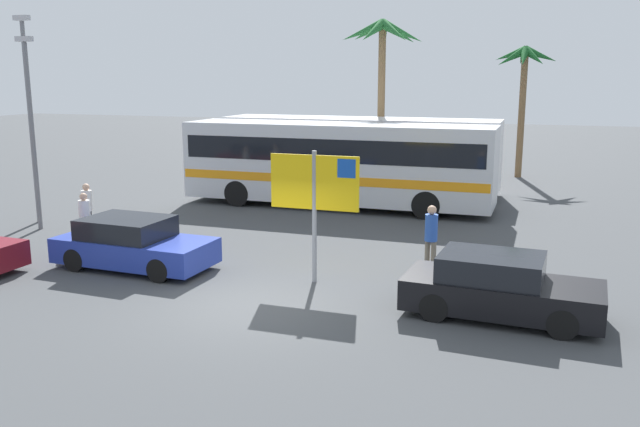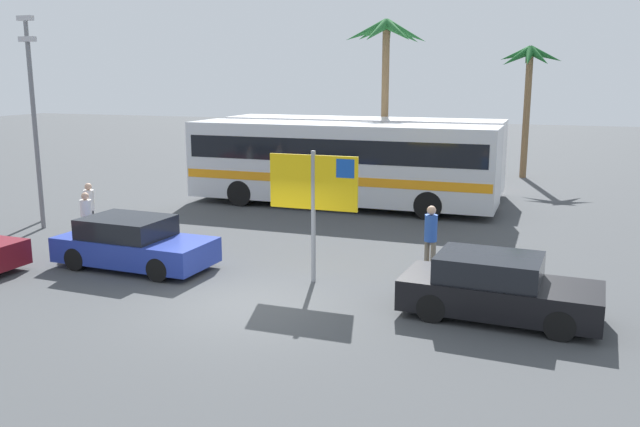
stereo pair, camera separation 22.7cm
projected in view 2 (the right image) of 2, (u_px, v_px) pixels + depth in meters
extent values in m
plane|color=#424447|center=(251.00, 305.00, 14.47)|extent=(120.00, 120.00, 0.00)
cube|color=silver|center=(339.00, 162.00, 25.01)|extent=(11.74, 2.56, 2.90)
cube|color=black|center=(340.00, 147.00, 24.90)|extent=(11.27, 2.58, 0.84)
cube|color=orange|center=(339.00, 175.00, 25.12)|extent=(11.62, 2.58, 0.32)
cylinder|color=black|center=(440.00, 195.00, 25.12)|extent=(1.00, 0.28, 1.00)
cylinder|color=black|center=(428.00, 205.00, 22.99)|extent=(1.00, 0.28, 1.00)
cylinder|color=black|center=(265.00, 184.00, 27.53)|extent=(1.00, 0.28, 1.00)
cylinder|color=black|center=(240.00, 193.00, 25.41)|extent=(1.00, 0.28, 1.00)
cube|color=white|center=(362.00, 152.00, 28.23)|extent=(11.74, 2.56, 2.90)
cube|color=black|center=(362.00, 139.00, 28.11)|extent=(11.27, 2.58, 0.84)
cube|color=red|center=(362.00, 164.00, 28.33)|extent=(11.62, 2.58, 0.32)
cylinder|color=black|center=(451.00, 181.00, 28.33)|extent=(1.00, 0.28, 1.00)
cylinder|color=black|center=(442.00, 190.00, 26.21)|extent=(1.00, 0.28, 1.00)
cylinder|color=black|center=(294.00, 173.00, 30.74)|extent=(1.00, 0.28, 1.00)
cylinder|color=black|center=(274.00, 180.00, 28.62)|extent=(1.00, 0.28, 1.00)
cylinder|color=gray|center=(313.00, 217.00, 15.79)|extent=(0.11, 0.11, 3.20)
cube|color=yellow|center=(313.00, 182.00, 15.62)|extent=(2.20, 0.06, 1.30)
cube|color=#1447A8|center=(346.00, 168.00, 15.28)|extent=(0.44, 0.07, 0.44)
cylinder|color=black|center=(6.00, 255.00, 17.36)|extent=(0.60, 0.18, 0.60)
cube|color=black|center=(500.00, 296.00, 13.59)|extent=(4.07, 1.93, 0.64)
cube|color=black|center=(489.00, 267.00, 13.56)|extent=(2.15, 1.68, 0.52)
cylinder|color=black|center=(565.00, 300.00, 13.85)|extent=(0.61, 0.19, 0.60)
cylinder|color=black|center=(560.00, 326.00, 12.45)|extent=(0.61, 0.19, 0.60)
cylinder|color=black|center=(448.00, 286.00, 14.80)|extent=(0.61, 0.19, 0.60)
cylinder|color=black|center=(431.00, 308.00, 13.40)|extent=(0.61, 0.19, 0.60)
cube|color=#23389E|center=(136.00, 249.00, 17.22)|extent=(4.17, 1.96, 0.64)
cube|color=black|center=(127.00, 227.00, 17.19)|extent=(2.20, 1.74, 0.52)
cylinder|color=black|center=(195.00, 253.00, 17.53)|extent=(0.61, 0.18, 0.60)
cylinder|color=black|center=(158.00, 270.00, 16.04)|extent=(0.61, 0.18, 0.60)
cylinder|color=black|center=(117.00, 244.00, 18.47)|extent=(0.61, 0.18, 0.60)
cylinder|color=black|center=(75.00, 259.00, 16.97)|extent=(0.61, 0.18, 0.60)
cylinder|color=#706656|center=(427.00, 257.00, 16.72)|extent=(0.13, 0.13, 0.85)
cylinder|color=#706656|center=(433.00, 258.00, 16.60)|extent=(0.13, 0.13, 0.85)
cylinder|color=#2851B2|center=(431.00, 228.00, 16.50)|extent=(0.32, 0.32, 0.68)
sphere|color=tan|center=(432.00, 210.00, 16.41)|extent=(0.23, 0.23, 0.23)
cylinder|color=#2D2D33|center=(92.00, 223.00, 20.69)|extent=(0.13, 0.13, 0.81)
cylinder|color=#2D2D33|center=(89.00, 222.00, 20.79)|extent=(0.13, 0.13, 0.81)
cylinder|color=silver|center=(89.00, 200.00, 20.59)|extent=(0.32, 0.32, 0.64)
sphere|color=tan|center=(88.00, 187.00, 20.50)|extent=(0.22, 0.22, 0.22)
cylinder|color=#4C4C51|center=(88.00, 234.00, 19.27)|extent=(0.13, 0.13, 0.80)
cylinder|color=#4C4C51|center=(88.00, 235.00, 19.11)|extent=(0.13, 0.13, 0.80)
cylinder|color=silver|center=(86.00, 211.00, 19.05)|extent=(0.32, 0.32, 0.63)
sphere|color=tan|center=(85.00, 196.00, 18.96)|extent=(0.22, 0.22, 0.22)
cylinder|color=slate|center=(34.00, 124.00, 22.17)|extent=(0.14, 0.14, 6.66)
cube|color=#B2B2B7|center=(25.00, 18.00, 21.47)|extent=(0.56, 0.20, 0.16)
cylinder|color=slate|center=(36.00, 138.00, 21.19)|extent=(0.14, 0.14, 5.94)
cube|color=#B2B2B7|center=(27.00, 39.00, 20.57)|extent=(0.56, 0.20, 0.16)
cylinder|color=brown|center=(526.00, 117.00, 32.10)|extent=(0.32, 0.32, 5.94)
cone|color=#195623|center=(546.00, 56.00, 31.32)|extent=(1.62, 0.55, 0.94)
cone|color=#195623|center=(541.00, 54.00, 31.86)|extent=(1.36, 1.51, 0.81)
cone|color=#195623|center=(528.00, 57.00, 32.20)|extent=(0.74, 1.64, 1.02)
cone|color=#195623|center=(515.00, 55.00, 31.94)|extent=(1.66, 0.90, 0.86)
cone|color=#195623|center=(517.00, 58.00, 31.42)|extent=(1.58, 1.14, 1.10)
cone|color=#195623|center=(529.00, 57.00, 30.91)|extent=(0.50, 1.58, 1.10)
cone|color=#195623|center=(539.00, 57.00, 30.89)|extent=(1.33, 1.50, 1.08)
cylinder|color=brown|center=(385.00, 109.00, 29.29)|extent=(0.32, 0.32, 6.95)
cone|color=#23662D|center=(406.00, 33.00, 28.41)|extent=(1.93, 0.61, 1.19)
cone|color=#23662D|center=(403.00, 33.00, 29.03)|extent=(1.59, 1.73, 1.16)
cone|color=#23662D|center=(388.00, 35.00, 29.43)|extent=(0.74, 1.93, 1.26)
cone|color=#23662D|center=(372.00, 32.00, 29.28)|extent=(1.88, 1.38, 1.03)
cone|color=#23662D|center=(366.00, 32.00, 28.57)|extent=(1.94, 1.14, 1.11)
cone|color=#23662D|center=(376.00, 32.00, 27.92)|extent=(0.91, 1.95, 1.18)
cone|color=#23662D|center=(398.00, 32.00, 27.87)|extent=(1.71, 1.60, 1.18)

